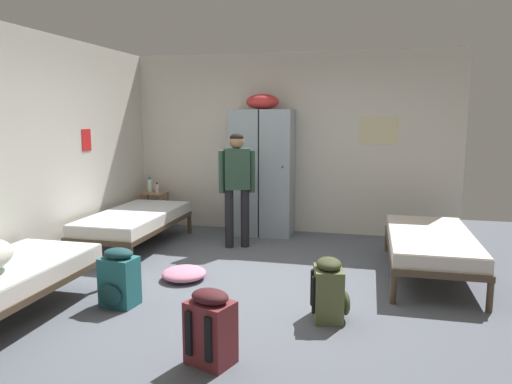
% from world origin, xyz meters
% --- Properties ---
extents(ground_plane, '(7.85, 7.85, 0.00)m').
position_xyz_m(ground_plane, '(0.00, 0.00, 0.00)').
color(ground_plane, '#565B66').
extents(room_backdrop, '(4.94, 4.97, 2.69)m').
position_xyz_m(room_backdrop, '(-1.21, 1.25, 1.34)').
color(room_backdrop, beige).
rests_on(room_backdrop, ground_plane).
extents(locker_bank, '(0.90, 0.55, 2.07)m').
position_xyz_m(locker_bank, '(-0.36, 2.17, 0.97)').
color(locker_bank, '#8C99A3').
rests_on(locker_bank, ground_plane).
extents(shelf_unit, '(0.38, 0.30, 0.57)m').
position_xyz_m(shelf_unit, '(-2.11, 2.18, 0.35)').
color(shelf_unit, '#99704C').
rests_on(shelf_unit, ground_plane).
extents(bed_left_rear, '(0.90, 1.90, 0.49)m').
position_xyz_m(bed_left_rear, '(-1.86, 1.03, 0.38)').
color(bed_left_rear, '#473828').
rests_on(bed_left_rear, ground_plane).
extents(bed_right, '(0.90, 1.90, 0.49)m').
position_xyz_m(bed_right, '(1.86, 0.72, 0.38)').
color(bed_right, '#473828').
rests_on(bed_right, ground_plane).
extents(person_traveler, '(0.45, 0.30, 1.53)m').
position_xyz_m(person_traveler, '(-0.53, 1.38, 0.92)').
color(person_traveler, black).
rests_on(person_traveler, ground_plane).
extents(water_bottle, '(0.07, 0.07, 0.23)m').
position_xyz_m(water_bottle, '(-2.19, 2.20, 0.67)').
color(water_bottle, silver).
rests_on(water_bottle, shelf_unit).
extents(lotion_bottle, '(0.05, 0.05, 0.17)m').
position_xyz_m(lotion_bottle, '(-2.04, 2.14, 0.64)').
color(lotion_bottle, beige).
rests_on(lotion_bottle, shelf_unit).
extents(backpack_olive, '(0.38, 0.36, 0.55)m').
position_xyz_m(backpack_olive, '(0.88, -0.69, 0.26)').
color(backpack_olive, '#566038').
rests_on(backpack_olive, ground_plane).
extents(backpack_teal, '(0.35, 0.36, 0.55)m').
position_xyz_m(backpack_teal, '(-1.06, -0.83, 0.26)').
color(backpack_teal, '#23666B').
rests_on(backpack_teal, ground_plane).
extents(backpack_maroon, '(0.38, 0.40, 0.55)m').
position_xyz_m(backpack_maroon, '(0.12, -1.63, 0.26)').
color(backpack_maroon, maroon).
rests_on(backpack_maroon, ground_plane).
extents(clothes_pile_pink, '(0.48, 0.49, 0.13)m').
position_xyz_m(clothes_pile_pink, '(-0.74, -0.02, 0.07)').
color(clothes_pile_pink, pink).
rests_on(clothes_pile_pink, ground_plane).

